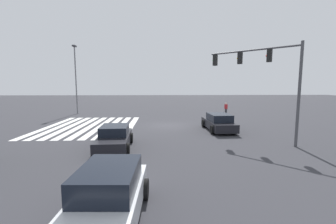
# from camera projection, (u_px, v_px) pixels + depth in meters

# --- Properties ---
(ground_plane) EXTENTS (133.47, 133.47, 0.00)m
(ground_plane) POSITION_uv_depth(u_px,v_px,m) (168.00, 126.00, 21.74)
(ground_plane) COLOR #333338
(crosswalk_markings) EXTENTS (11.26, 8.20, 0.01)m
(crosswalk_markings) POSITION_uv_depth(u_px,v_px,m) (91.00, 126.00, 21.45)
(crosswalk_markings) COLOR silver
(crosswalk_markings) RESTS_ON ground_plane
(traffic_signal_mast) EXTENTS (4.61, 4.61, 6.57)m
(traffic_signal_mast) POSITION_uv_depth(u_px,v_px,m) (264.00, 71.00, 15.17)
(traffic_signal_mast) COLOR #47474C
(traffic_signal_mast) RESTS_ON ground_plane
(car_0) EXTENTS (4.90, 2.27, 1.46)m
(car_0) POSITION_uv_depth(u_px,v_px,m) (219.00, 122.00, 19.39)
(car_0) COLOR black
(car_0) RESTS_ON ground_plane
(car_1) EXTENTS (4.50, 2.24, 1.39)m
(car_1) POSITION_uv_depth(u_px,v_px,m) (114.00, 138.00, 13.90)
(car_1) COLOR black
(car_1) RESTS_ON ground_plane
(car_2) EXTENTS (4.28, 2.16, 1.60)m
(car_2) POSITION_uv_depth(u_px,v_px,m) (109.00, 196.00, 6.39)
(car_2) COLOR silver
(car_2) RESTS_ON ground_plane
(pedestrian) EXTENTS (0.41, 0.41, 1.56)m
(pedestrian) POSITION_uv_depth(u_px,v_px,m) (226.00, 108.00, 29.85)
(pedestrian) COLOR #38383D
(pedestrian) RESTS_ON ground_plane
(street_light_pole_b) EXTENTS (0.80, 0.36, 9.16)m
(street_light_pole_b) POSITION_uv_depth(u_px,v_px,m) (76.00, 74.00, 30.23)
(street_light_pole_b) COLOR slate
(street_light_pole_b) RESTS_ON ground_plane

